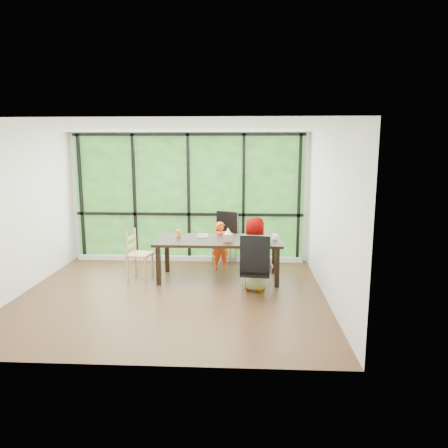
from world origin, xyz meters
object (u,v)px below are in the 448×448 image
Objects in this scene: dining_table at (219,259)px; orange_cup at (179,233)px; chair_interior_leather at (256,266)px; tissue_box at (228,237)px; chair_window_leather at (224,239)px; child_older at (256,254)px; white_mug at (275,237)px; plate_far at (203,236)px; plate_near at (255,242)px; green_cup at (269,240)px; child_toddler at (221,246)px; chair_end_beech at (140,254)px.

orange_cup is (-0.77, 0.20, 0.44)m from dining_table.
chair_interior_leather is 7.00× the size of tissue_box.
chair_window_leather is 8.84× the size of orange_cup.
child_older reaches higher than white_mug.
plate_far is 1.04× the size of plate_near.
plate_far and plate_near have the same top height.
green_cup is at bearing -9.72° from tissue_box.
child_toddler reaches higher than orange_cup.
chair_end_beech reaches higher than tissue_box.
child_toddler is 0.93m from orange_cup.
tissue_box is at bearing -90.55° from child_toddler.
plate_far reaches higher than dining_table.
tissue_box is (0.49, -0.36, 0.06)m from plate_far.
orange_cup is (-0.82, -0.79, 0.27)m from chair_window_leather.
chair_end_beech is 0.94× the size of child_toddler.
chair_interior_leather reaches higher than dining_table.
chair_interior_leather is at bearing -60.51° from tissue_box.
orange_cup is at bearing 165.62° from dining_table.
plate_far is at bearing -45.10° from chair_interior_leather.
white_mug is (0.97, -0.96, 0.26)m from chair_window_leather.
tissue_box is at bearing 172.20° from plate_near.
chair_window_leather is 2.08m from chair_interior_leather.
child_older reaches higher than chair_interior_leather.
dining_table is at bearing 139.09° from tissue_box.
dining_table is 0.92m from child_older.
chair_interior_leather is 5.09× the size of plate_near.
green_cup is at bearing -102.13° from chair_interior_leather.
orange_cup is (-0.45, -0.01, 0.05)m from plate_far.
chair_interior_leather is at bearing -81.34° from child_toddler.
plate_far is (-0.99, 0.78, 0.13)m from child_older.
chair_end_beech is 7.36× the size of orange_cup.
plate_far is 1.06m from plate_near.
tissue_box is at bearing -85.98° from chair_end_beech.
chair_interior_leather is at bearing -108.30° from green_cup.
plate_far is 1.35m from white_mug.
chair_interior_leather is 4.91× the size of plate_far.
plate_near is at bearing -65.27° from child_toddler.
child_toddler is 1.22m from white_mug.
chair_window_leather is 5.09× the size of plate_near.
chair_window_leather reaches higher than child_toddler.
tissue_box is (-0.48, 0.07, 0.06)m from plate_near.
plate_near is 0.44m from white_mug.
green_cup is 0.73m from tissue_box.
tissue_box is (0.94, -0.35, 0.00)m from orange_cup.
dining_table is 0.79m from plate_near.
dining_table is 2.10× the size of chair_window_leather.
plate_far is at bearing -99.73° from chair_window_leather.
chair_interior_leather reaches higher than orange_cup.
chair_interior_leather is at bearing -40.08° from orange_cup.
tissue_box is at bearing -54.34° from chair_interior_leather.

